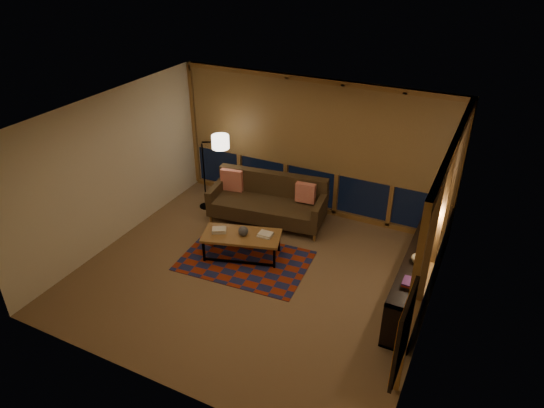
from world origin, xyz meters
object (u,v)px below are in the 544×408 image
at_px(coffee_table, 242,245).
at_px(bookshelf, 419,269).
at_px(sofa, 267,201).
at_px(floor_lamp, 204,172).

height_order(coffee_table, bookshelf, bookshelf).
height_order(sofa, coffee_table, sofa).
relative_size(sofa, coffee_table, 1.65).
relative_size(coffee_table, floor_lamp, 0.85).
relative_size(floor_lamp, bookshelf, 0.52).
distance_m(floor_lamp, bookshelf, 4.52).
relative_size(sofa, bookshelf, 0.73).
distance_m(coffee_table, floor_lamp, 2.03).
bearing_deg(bookshelf, floor_lamp, 170.44).
xyz_separation_m(coffee_table, bookshelf, (2.91, 0.46, 0.15)).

